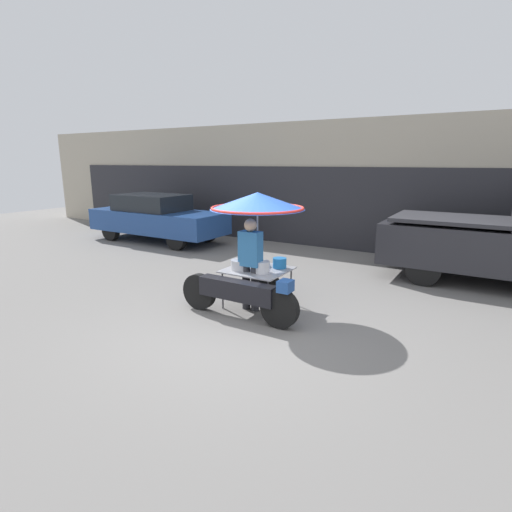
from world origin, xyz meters
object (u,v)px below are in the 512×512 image
at_px(vendor_person, 250,260).
at_px(parked_car, 157,217).
at_px(vendor_motorcycle_cart, 254,226).
at_px(potted_plant, 117,213).

relative_size(vendor_person, parked_car, 0.35).
height_order(vendor_motorcycle_cart, vendor_person, vendor_motorcycle_cart).
relative_size(parked_car, potted_plant, 5.34).
xyz_separation_m(vendor_motorcycle_cart, vendor_person, (-0.02, -0.11, -0.58)).
bearing_deg(vendor_motorcycle_cart, parked_car, 148.70).
bearing_deg(vendor_motorcycle_cart, potted_plant, 152.08).
bearing_deg(parked_car, vendor_motorcycle_cart, -31.30).
xyz_separation_m(vendor_person, parked_car, (-5.92, 3.71, -0.12)).
height_order(vendor_motorcycle_cart, potted_plant, vendor_motorcycle_cart).
bearing_deg(potted_plant, vendor_person, -28.46).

